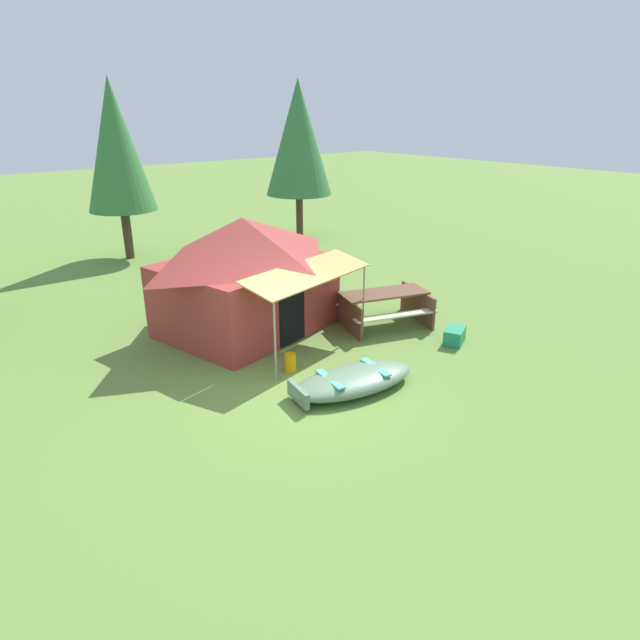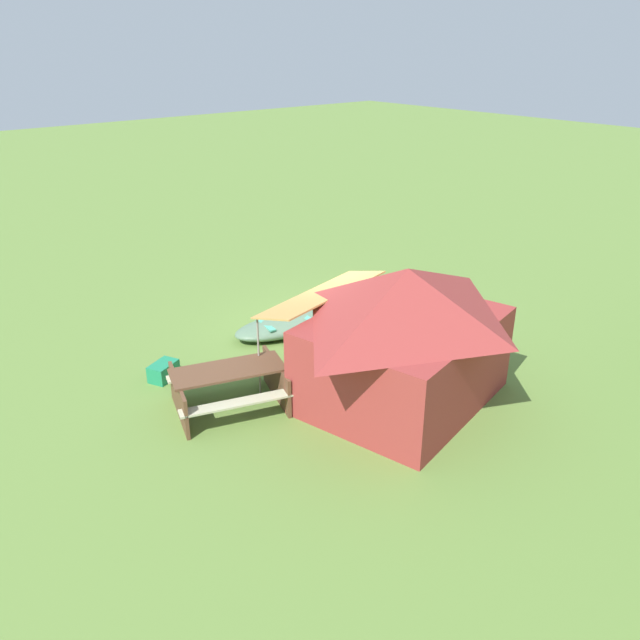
{
  "view_description": "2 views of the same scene",
  "coord_description": "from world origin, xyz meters",
  "views": [
    {
      "loc": [
        -4.99,
        -6.84,
        4.65
      ],
      "look_at": [
        1.02,
        0.56,
        0.9
      ],
      "focal_mm": 30.46,
      "sensor_mm": 36.0,
      "label": 1
    },
    {
      "loc": [
        8.38,
        9.62,
        6.02
      ],
      "look_at": [
        1.12,
        0.97,
        0.96
      ],
      "focal_mm": 35.47,
      "sensor_mm": 36.0,
      "label": 2
    }
  ],
  "objects": [
    {
      "name": "ground_plane",
      "position": [
        0.0,
        0.0,
        0.0
      ],
      "size": [
        80.0,
        80.0,
        0.0
      ],
      "primitive_type": "plane",
      "color": "olive"
    },
    {
      "name": "beached_rowboat",
      "position": [
        0.79,
        -0.63,
        0.19
      ],
      "size": [
        2.5,
        1.41,
        0.36
      ],
      "color": "#5C7B5E",
      "rests_on": "ground_plane"
    },
    {
      "name": "canvas_cabin_tent",
      "position": [
        0.86,
        2.95,
        1.3
      ],
      "size": [
        4.17,
        4.31,
        2.51
      ],
      "color": "#9E3431",
      "rests_on": "ground_plane"
    },
    {
      "name": "picnic_table",
      "position": [
        3.42,
        1.22,
        0.49
      ],
      "size": [
        2.32,
        2.01,
        0.78
      ],
      "color": "brown",
      "rests_on": "ground_plane"
    },
    {
      "name": "cooler_box",
      "position": [
        3.83,
        -0.48,
        0.17
      ],
      "size": [
        0.67,
        0.57,
        0.33
      ],
      "primitive_type": "cube",
      "rotation": [
        0.0,
        0.0,
        0.44
      ],
      "color": "#1F8658",
      "rests_on": "ground_plane"
    },
    {
      "name": "fuel_can",
      "position": [
        0.37,
        0.64,
        0.18
      ],
      "size": [
        0.26,
        0.26,
        0.36
      ],
      "primitive_type": "cylinder",
      "rotation": [
        0.0,
        0.0,
        1.78
      ],
      "color": "orange",
      "rests_on": "ground_plane"
    }
  ]
}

